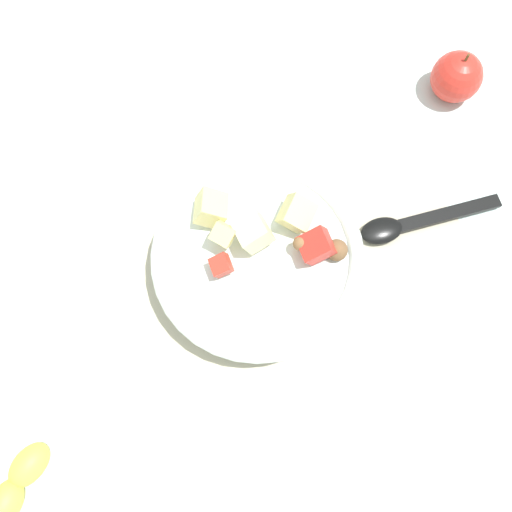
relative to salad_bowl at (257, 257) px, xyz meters
The scene contains 6 objects.
ground_plane 0.04m from the salad_bowl, 144.42° to the left, with size 2.40×2.40×0.00m, color silver.
placemat 0.04m from the salad_bowl, 144.42° to the left, with size 0.51×0.31×0.01m, color #BCB299.
salad_bowl is the anchor object (origin of this frame).
serving_spoon 0.21m from the salad_bowl, 161.99° to the left, with size 0.19×0.09×0.01m.
whole_apple 0.38m from the salad_bowl, 169.74° to the right, with size 0.07×0.07×0.08m.
banana_whole 0.40m from the salad_bowl, 12.53° to the left, with size 0.14×0.11×0.04m.
Camera 1 is at (0.13, 0.18, 0.70)m, focal length 39.47 mm.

